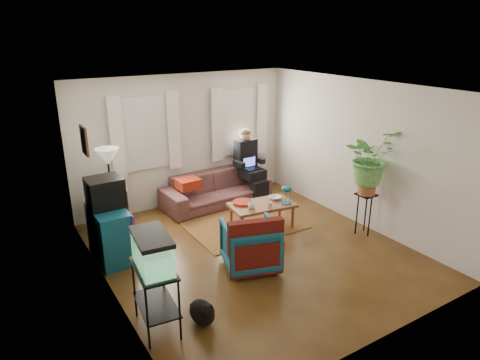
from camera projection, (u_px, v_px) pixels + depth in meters
floor at (253, 251)px, 6.90m from camera, size 4.50×5.00×0.01m
ceiling at (255, 88)px, 6.03m from camera, size 4.50×5.00×0.01m
wall_back at (184, 141)px, 8.47m from camera, size 4.50×0.01×2.60m
wall_front at (386, 241)px, 4.46m from camera, size 4.50×0.01×2.60m
wall_left at (104, 206)px, 5.35m from camera, size 0.01×5.00×2.60m
wall_right at (359, 154)px, 7.58m from camera, size 0.01×5.00×2.60m
window_left at (145, 133)px, 7.97m from camera, size 1.08×0.04×1.38m
window_right at (238, 121)px, 8.99m from camera, size 1.08×0.04×1.38m
curtains_left at (146, 134)px, 7.91m from camera, size 1.36×0.06×1.50m
curtains_right at (240, 122)px, 8.93m from camera, size 1.36×0.06×1.50m
picture_frame at (85, 141)px, 5.83m from camera, size 0.04×0.32×0.40m
area_rug at (242, 223)px, 7.87m from camera, size 2.01×1.61×0.01m
sofa at (216, 184)px, 8.63m from camera, size 2.25×0.98×0.87m
seated_person at (248, 166)px, 8.98m from camera, size 0.59×0.71×1.32m
side_table at (113, 208)px, 7.55m from camera, size 0.66×0.66×0.78m
table_lamp at (109, 169)px, 7.31m from camera, size 0.50×0.50×0.72m
dresser at (110, 233)px, 6.56m from camera, size 0.49×0.95×0.84m
crt_tv at (105, 192)px, 6.43m from camera, size 0.53×0.48×0.45m
aquarium_stand at (156, 298)px, 5.00m from camera, size 0.48×0.77×0.82m
aquarium at (152, 251)px, 4.80m from camera, size 0.43×0.70×0.43m
black_cat at (202, 310)px, 5.16m from camera, size 0.30×0.44×0.36m
armchair at (250, 243)px, 6.33m from camera, size 0.95×0.91×0.79m
serape_throw at (256, 242)px, 6.00m from camera, size 0.81×0.41×0.65m
coffee_table at (262, 216)px, 7.63m from camera, size 1.21×0.77×0.47m
cup_a at (251, 206)px, 7.35m from camera, size 0.14×0.14×0.10m
cup_b at (270, 205)px, 7.40m from camera, size 0.12×0.12×0.10m
bowl at (275, 198)px, 7.75m from camera, size 0.25×0.25×0.06m
snack_tray at (243, 202)px, 7.56m from camera, size 0.39×0.39×0.04m
birdcage at (286, 195)px, 7.51m from camera, size 0.21×0.21×0.33m
plant_stand at (364, 214)px, 7.38m from camera, size 0.32×0.32×0.74m
potted_plant at (369, 165)px, 7.08m from camera, size 0.86×0.75×0.94m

